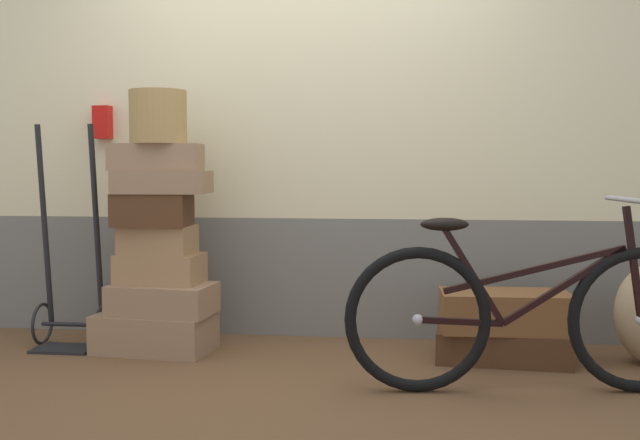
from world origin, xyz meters
TOP-DOWN VIEW (x-y plane):
  - ground at (0.00, 0.00)m, footprint 8.45×5.20m
  - station_building at (0.01, 0.85)m, footprint 6.45×0.74m
  - suitcase_0 at (-0.76, 0.29)m, footprint 0.66×0.44m
  - suitcase_1 at (-0.70, 0.28)m, footprint 0.59×0.40m
  - suitcase_2 at (-0.73, 0.32)m, footprint 0.47×0.32m
  - suitcase_3 at (-0.74, 0.31)m, footprint 0.40×0.28m
  - suitcase_4 at (-0.75, 0.27)m, footprint 0.42×0.29m
  - suitcase_5 at (-0.70, 0.30)m, footprint 0.52×0.36m
  - suitcase_6 at (-0.74, 0.33)m, footprint 0.51×0.34m
  - suitcase_7 at (1.15, 0.31)m, footprint 0.72×0.42m
  - suitcase_8 at (1.16, 0.29)m, footprint 0.68×0.36m
  - wicker_basket at (-0.72, 0.30)m, footprint 0.31×0.31m
  - luggage_trolley at (-1.27, 0.33)m, footprint 0.39×0.34m
  - bicycle at (1.20, -0.24)m, footprint 1.68×0.46m

SIDE VIEW (x-z plane):
  - ground at x=0.00m, z-range -0.06..0.00m
  - suitcase_7 at x=1.15m, z-range 0.00..0.17m
  - suitcase_0 at x=-0.76m, z-range 0.00..0.21m
  - suitcase_8 at x=1.16m, z-range 0.17..0.37m
  - suitcase_1 at x=-0.70m, z-range 0.21..0.38m
  - luggage_trolley at x=-1.27m, z-range -0.31..0.96m
  - bicycle at x=1.20m, z-range -0.09..0.80m
  - suitcase_2 at x=-0.73m, z-range 0.38..0.55m
  - suitcase_3 at x=-0.74m, z-range 0.55..0.71m
  - suitcase_4 at x=-0.75m, z-range 0.71..0.88m
  - suitcase_5 at x=-0.70m, z-range 0.88..1.01m
  - suitcase_6 at x=-0.74m, z-range 1.01..1.16m
  - wicker_basket at x=-0.72m, z-range 1.16..1.45m
  - station_building at x=0.01m, z-range 0.00..2.75m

